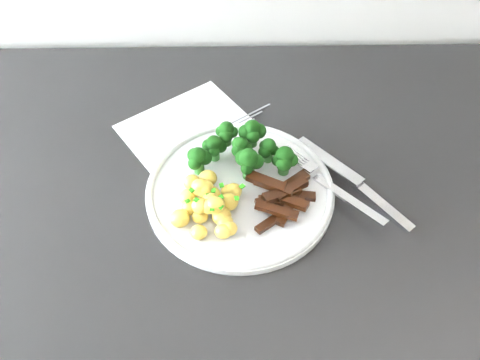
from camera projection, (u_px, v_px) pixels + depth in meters
counter at (223, 311)px, 1.12m from camera, size 2.45×0.61×0.92m
recipe_paper at (209, 150)px, 0.80m from camera, size 0.32×0.33×0.00m
plate at (240, 190)px, 0.74m from camera, size 0.27×0.27×0.02m
broccoli at (243, 149)px, 0.74m from camera, size 0.16×0.09×0.06m
potatoes at (210, 202)px, 0.70m from camera, size 0.10×0.12×0.04m
beef_strips at (282, 196)px, 0.72m from camera, size 0.10×0.11×0.03m
fork at (335, 187)px, 0.73m from camera, size 0.13×0.15×0.02m
knife at (367, 193)px, 0.73m from camera, size 0.15×0.18×0.02m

